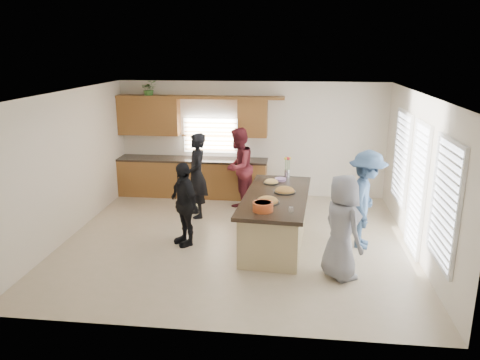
# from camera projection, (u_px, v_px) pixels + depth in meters

# --- Properties ---
(floor) EXTENTS (6.50, 6.50, 0.00)m
(floor) POSITION_uv_depth(u_px,v_px,m) (236.00, 240.00, 8.98)
(floor) COLOR #C5AE92
(floor) RESTS_ON ground
(room_shell) EXTENTS (6.52, 6.02, 2.81)m
(room_shell) POSITION_uv_depth(u_px,v_px,m) (236.00, 143.00, 8.46)
(room_shell) COLOR silver
(room_shell) RESTS_ON ground
(back_cabinetry) EXTENTS (4.08, 0.66, 2.46)m
(back_cabinetry) POSITION_uv_depth(u_px,v_px,m) (191.00, 160.00, 11.50)
(back_cabinetry) COLOR brown
(back_cabinetry) RESTS_ON ground
(right_wall_glazing) EXTENTS (0.06, 4.00, 2.25)m
(right_wall_glazing) POSITION_uv_depth(u_px,v_px,m) (419.00, 181.00, 8.12)
(right_wall_glazing) COLOR white
(right_wall_glazing) RESTS_ON ground
(island) EXTENTS (1.34, 2.78, 0.95)m
(island) POSITION_uv_depth(u_px,v_px,m) (276.00, 220.00, 8.77)
(island) COLOR tan
(island) RESTS_ON ground
(platter_front) EXTENTS (0.42, 0.42, 0.17)m
(platter_front) POSITION_uv_depth(u_px,v_px,m) (267.00, 201.00, 8.18)
(platter_front) COLOR black
(platter_front) RESTS_ON island
(platter_mid) EXTENTS (0.41, 0.41, 0.17)m
(platter_mid) POSITION_uv_depth(u_px,v_px,m) (285.00, 191.00, 8.77)
(platter_mid) COLOR black
(platter_mid) RESTS_ON island
(platter_back) EXTENTS (0.31, 0.31, 0.13)m
(platter_back) POSITION_uv_depth(u_px,v_px,m) (271.00, 182.00, 9.34)
(platter_back) COLOR black
(platter_back) RESTS_ON island
(salad_bowl) EXTENTS (0.34, 0.34, 0.15)m
(salad_bowl) POSITION_uv_depth(u_px,v_px,m) (263.00, 206.00, 7.75)
(salad_bowl) COLOR #B94C21
(salad_bowl) RESTS_ON island
(clear_cup) EXTENTS (0.08, 0.08, 0.09)m
(clear_cup) POSITION_uv_depth(u_px,v_px,m) (291.00, 210.00, 7.71)
(clear_cup) COLOR white
(clear_cup) RESTS_ON island
(plate_stack) EXTENTS (0.23, 0.23, 0.04)m
(plate_stack) POSITION_uv_depth(u_px,v_px,m) (280.00, 179.00, 9.57)
(plate_stack) COLOR #AD82BD
(plate_stack) RESTS_ON island
(flower_vase) EXTENTS (0.14, 0.14, 0.44)m
(flower_vase) POSITION_uv_depth(u_px,v_px,m) (287.00, 166.00, 9.71)
(flower_vase) COLOR silver
(flower_vase) RESTS_ON island
(potted_plant) EXTENTS (0.47, 0.44, 0.42)m
(potted_plant) POSITION_uv_depth(u_px,v_px,m) (149.00, 89.00, 11.23)
(potted_plant) COLOR #437930
(potted_plant) RESTS_ON back_cabinetry
(woman_left_back) EXTENTS (0.64, 0.78, 1.84)m
(woman_left_back) POSITION_uv_depth(u_px,v_px,m) (197.00, 176.00, 10.03)
(woman_left_back) COLOR black
(woman_left_back) RESTS_ON ground
(woman_left_mid) EXTENTS (0.92, 1.05, 1.83)m
(woman_left_mid) POSITION_uv_depth(u_px,v_px,m) (238.00, 167.00, 10.78)
(woman_left_mid) COLOR maroon
(woman_left_mid) RESTS_ON ground
(woman_left_front) EXTENTS (0.89, 0.95, 1.57)m
(woman_left_front) POSITION_uv_depth(u_px,v_px,m) (184.00, 204.00, 8.63)
(woman_left_front) COLOR black
(woman_left_front) RESTS_ON ground
(woman_right_back) EXTENTS (0.92, 1.30, 1.82)m
(woman_right_back) POSITION_uv_depth(u_px,v_px,m) (366.00, 200.00, 8.49)
(woman_right_back) COLOR #375378
(woman_right_back) RESTS_ON ground
(woman_right_front) EXTENTS (0.88, 0.99, 1.71)m
(woman_right_front) POSITION_uv_depth(u_px,v_px,m) (342.00, 227.00, 7.33)
(woman_right_front) COLOR slate
(woman_right_front) RESTS_ON ground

